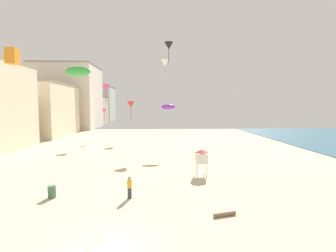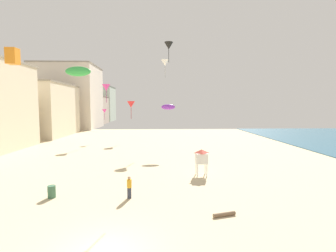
{
  "view_description": "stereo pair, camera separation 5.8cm",
  "coord_description": "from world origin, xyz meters",
  "px_view_note": "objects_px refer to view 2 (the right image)",
  "views": [
    {
      "loc": [
        2.54,
        -10.73,
        6.75
      ],
      "look_at": [
        3.52,
        15.66,
        4.57
      ],
      "focal_mm": 26.19,
      "sensor_mm": 36.0,
      "label": 1
    },
    {
      "loc": [
        2.6,
        -10.73,
        6.75
      ],
      "look_at": [
        3.52,
        15.66,
        4.57
      ],
      "focal_mm": 26.19,
      "sensor_mm": 36.0,
      "label": 2
    }
  ],
  "objects_px": {
    "kite_red_delta": "(131,104)",
    "kite_green_parafoil": "(78,71)",
    "beach_trash_bin": "(52,192)",
    "kite_orange_box": "(13,56)",
    "lifeguard_stand": "(201,157)",
    "kite_purple_parafoil": "(168,107)",
    "kite_black_delta": "(169,46)",
    "kite_magenta_delta": "(106,88)",
    "kite_white_delta": "(165,63)",
    "kite_flyer": "(129,186)",
    "kite_magenta_delta_2": "(104,111)",
    "driftwood_log": "(224,214)"
  },
  "relations": [
    {
      "from": "kite_flyer",
      "to": "lifeguard_stand",
      "type": "distance_m",
      "value": 8.57
    },
    {
      "from": "kite_flyer",
      "to": "driftwood_log",
      "type": "bearing_deg",
      "value": 91.48
    },
    {
      "from": "beach_trash_bin",
      "to": "kite_orange_box",
      "type": "xyz_separation_m",
      "value": [
        -7.25,
        8.56,
        11.43
      ]
    },
    {
      "from": "beach_trash_bin",
      "to": "kite_purple_parafoil",
      "type": "height_order",
      "value": "kite_purple_parafoil"
    },
    {
      "from": "lifeguard_stand",
      "to": "kite_purple_parafoil",
      "type": "bearing_deg",
      "value": 118.15
    },
    {
      "from": "kite_magenta_delta_2",
      "to": "kite_green_parafoil",
      "type": "distance_m",
      "value": 22.41
    },
    {
      "from": "kite_red_delta",
      "to": "kite_black_delta",
      "type": "relative_size",
      "value": 1.7
    },
    {
      "from": "driftwood_log",
      "to": "kite_green_parafoil",
      "type": "height_order",
      "value": "kite_green_parafoil"
    },
    {
      "from": "kite_magenta_delta",
      "to": "kite_magenta_delta_2",
      "type": "xyz_separation_m",
      "value": [
        -0.76,
        1.51,
        -4.36
      ]
    },
    {
      "from": "lifeguard_stand",
      "to": "kite_orange_box",
      "type": "height_order",
      "value": "kite_orange_box"
    },
    {
      "from": "kite_purple_parafoil",
      "to": "kite_magenta_delta_2",
      "type": "distance_m",
      "value": 17.38
    },
    {
      "from": "beach_trash_bin",
      "to": "kite_black_delta",
      "type": "bearing_deg",
      "value": 40.57
    },
    {
      "from": "kite_flyer",
      "to": "kite_white_delta",
      "type": "relative_size",
      "value": 0.55
    },
    {
      "from": "kite_flyer",
      "to": "kite_magenta_delta",
      "type": "height_order",
      "value": "kite_magenta_delta"
    },
    {
      "from": "lifeguard_stand",
      "to": "kite_magenta_delta",
      "type": "relative_size",
      "value": 0.76
    },
    {
      "from": "kite_green_parafoil",
      "to": "lifeguard_stand",
      "type": "bearing_deg",
      "value": -11.22
    },
    {
      "from": "lifeguard_stand",
      "to": "kite_red_delta",
      "type": "relative_size",
      "value": 0.74
    },
    {
      "from": "driftwood_log",
      "to": "kite_white_delta",
      "type": "relative_size",
      "value": 0.49
    },
    {
      "from": "kite_orange_box",
      "to": "kite_white_delta",
      "type": "relative_size",
      "value": 0.55
    },
    {
      "from": "kite_magenta_delta",
      "to": "lifeguard_stand",
      "type": "bearing_deg",
      "value": -58.61
    },
    {
      "from": "kite_red_delta",
      "to": "kite_flyer",
      "type": "bearing_deg",
      "value": -83.83
    },
    {
      "from": "kite_green_parafoil",
      "to": "kite_orange_box",
      "type": "bearing_deg",
      "value": 174.47
    },
    {
      "from": "driftwood_log",
      "to": "kite_purple_parafoil",
      "type": "relative_size",
      "value": 0.74
    },
    {
      "from": "kite_black_delta",
      "to": "kite_red_delta",
      "type": "bearing_deg",
      "value": 106.37
    },
    {
      "from": "kite_red_delta",
      "to": "beach_trash_bin",
      "type": "bearing_deg",
      "value": -94.88
    },
    {
      "from": "beach_trash_bin",
      "to": "kite_green_parafoil",
      "type": "xyz_separation_m",
      "value": [
        -0.37,
        7.89,
        9.82
      ]
    },
    {
      "from": "kite_magenta_delta_2",
      "to": "kite_green_parafoil",
      "type": "xyz_separation_m",
      "value": [
        2.27,
        -21.83,
        4.53
      ]
    },
    {
      "from": "kite_orange_box",
      "to": "kite_green_parafoil",
      "type": "height_order",
      "value": "kite_orange_box"
    },
    {
      "from": "kite_magenta_delta_2",
      "to": "beach_trash_bin",
      "type": "bearing_deg",
      "value": -84.93
    },
    {
      "from": "driftwood_log",
      "to": "kite_purple_parafoil",
      "type": "xyz_separation_m",
      "value": [
        -2.7,
        20.5,
        6.47
      ]
    },
    {
      "from": "kite_red_delta",
      "to": "kite_green_parafoil",
      "type": "relative_size",
      "value": 1.33
    },
    {
      "from": "kite_magenta_delta",
      "to": "kite_black_delta",
      "type": "xyz_separation_m",
      "value": [
        10.79,
        -20.58,
        2.74
      ]
    },
    {
      "from": "driftwood_log",
      "to": "kite_red_delta",
      "type": "bearing_deg",
      "value": 105.93
    },
    {
      "from": "kite_magenta_delta",
      "to": "kite_green_parafoil",
      "type": "distance_m",
      "value": 20.37
    },
    {
      "from": "lifeguard_stand",
      "to": "kite_orange_box",
      "type": "xyz_separation_m",
      "value": [
        -19.26,
        3.12,
        10.04
      ]
    },
    {
      "from": "driftwood_log",
      "to": "kite_white_delta",
      "type": "bearing_deg",
      "value": 96.11
    },
    {
      "from": "kite_flyer",
      "to": "kite_red_delta",
      "type": "distance_m",
      "value": 30.53
    },
    {
      "from": "kite_magenta_delta_2",
      "to": "kite_green_parafoil",
      "type": "height_order",
      "value": "kite_green_parafoil"
    },
    {
      "from": "kite_flyer",
      "to": "kite_purple_parafoil",
      "type": "distance_m",
      "value": 18.58
    },
    {
      "from": "beach_trash_bin",
      "to": "kite_red_delta",
      "type": "xyz_separation_m",
      "value": [
        2.51,
        29.42,
        6.57
      ]
    },
    {
      "from": "kite_red_delta",
      "to": "kite_green_parafoil",
      "type": "height_order",
      "value": "kite_green_parafoil"
    },
    {
      "from": "driftwood_log",
      "to": "kite_magenta_delta",
      "type": "height_order",
      "value": "kite_magenta_delta"
    },
    {
      "from": "kite_orange_box",
      "to": "kite_red_delta",
      "type": "bearing_deg",
      "value": 64.93
    },
    {
      "from": "kite_white_delta",
      "to": "kite_magenta_delta_2",
      "type": "relative_size",
      "value": 1.45
    },
    {
      "from": "kite_green_parafoil",
      "to": "kite_magenta_delta",
      "type": "bearing_deg",
      "value": 94.25
    },
    {
      "from": "lifeguard_stand",
      "to": "beach_trash_bin",
      "type": "distance_m",
      "value": 13.26
    },
    {
      "from": "beach_trash_bin",
      "to": "kite_green_parafoil",
      "type": "relative_size",
      "value": 0.35
    },
    {
      "from": "beach_trash_bin",
      "to": "kite_red_delta",
      "type": "bearing_deg",
      "value": 85.12
    },
    {
      "from": "kite_white_delta",
      "to": "lifeguard_stand",
      "type": "bearing_deg",
      "value": -80.71
    },
    {
      "from": "kite_purple_parafoil",
      "to": "kite_flyer",
      "type": "bearing_deg",
      "value": -101.31
    }
  ]
}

